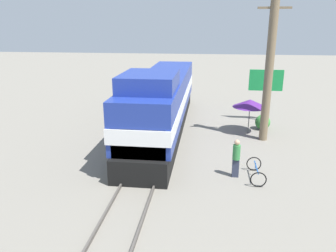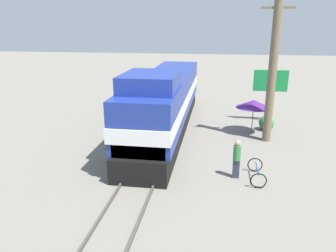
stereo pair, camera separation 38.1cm
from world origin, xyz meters
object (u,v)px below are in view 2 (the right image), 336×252
locomotive (165,102)px  bicycle (257,172)px  vendor_umbrella (254,104)px  billboard_sign (270,83)px  utility_pole (273,68)px  person_bystander (237,158)px

locomotive → bicycle: 8.17m
locomotive → vendor_umbrella: size_ratio=7.44×
vendor_umbrella → bicycle: size_ratio=1.26×
bicycle → billboard_sign: bearing=-99.7°
utility_pole → vendor_umbrella: 2.80m
bicycle → vendor_umbrella: bearing=-92.7°
utility_pole → vendor_umbrella: utility_pole is taller
locomotive → billboard_sign: 7.69m
vendor_umbrella → bicycle: 6.85m
billboard_sign → locomotive: bearing=-153.6°
utility_pole → billboard_sign: (0.59, 4.13, -1.57)m
locomotive → vendor_umbrella: (5.51, 0.52, -0.02)m
utility_pole → person_bystander: utility_pole is taller
person_bystander → bicycle: person_bystander is taller
vendor_umbrella → person_bystander: size_ratio=1.21×
vendor_umbrella → billboard_sign: bearing=65.1°
billboard_sign → bicycle: size_ratio=2.13×
utility_pole → bicycle: 6.80m
vendor_umbrella → locomotive: bearing=-174.6°
person_bystander → billboard_sign: bearing=74.5°
locomotive → utility_pole: bearing=-6.6°
utility_pole → billboard_sign: utility_pole is taller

